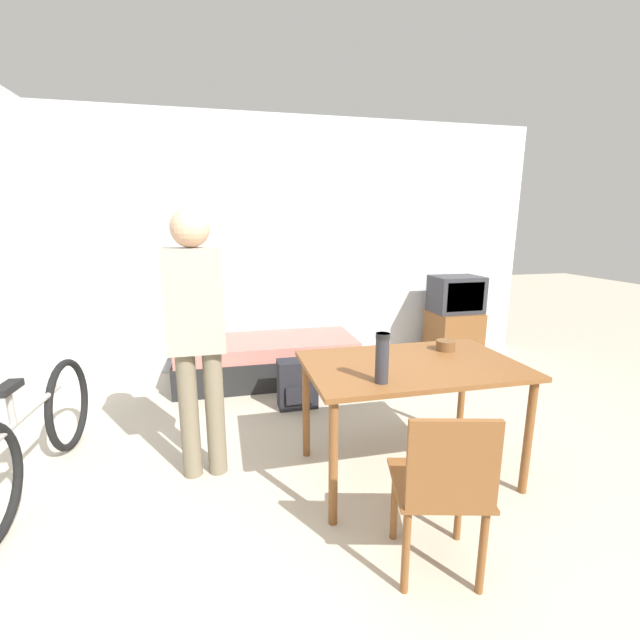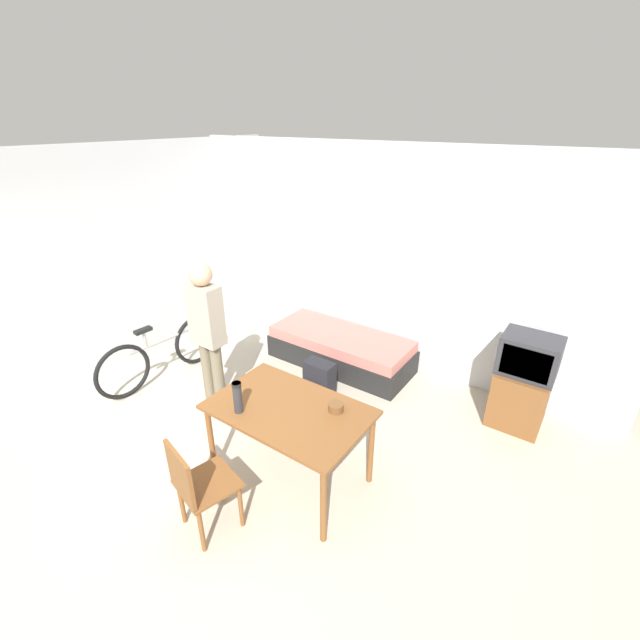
% 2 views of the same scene
% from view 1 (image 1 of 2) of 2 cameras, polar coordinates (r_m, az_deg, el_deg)
% --- Properties ---
extents(ground_plane, '(20.00, 20.00, 0.00)m').
position_cam_1_polar(ground_plane, '(2.28, 11.45, -32.40)').
color(ground_plane, '#B2A893').
extents(wall_back, '(5.77, 0.06, 2.70)m').
position_cam_1_polar(wall_back, '(4.79, -4.59, 9.80)').
color(wall_back, silver).
rests_on(wall_back, ground_plane).
extents(daybed, '(1.85, 0.76, 0.44)m').
position_cam_1_polar(daybed, '(4.48, -6.99, -5.29)').
color(daybed, black).
rests_on(daybed, ground_plane).
extents(tv, '(0.54, 0.51, 1.02)m').
position_cam_1_polar(tv, '(5.15, 17.44, -0.23)').
color(tv, brown).
rests_on(tv, ground_plane).
extents(dining_table, '(1.32, 0.84, 0.76)m').
position_cam_1_polar(dining_table, '(2.76, 12.05, -7.25)').
color(dining_table, brown).
rests_on(dining_table, ground_plane).
extents(wooden_chair, '(0.50, 0.50, 0.85)m').
position_cam_1_polar(wooden_chair, '(2.09, 16.14, -20.46)').
color(wooden_chair, brown).
rests_on(wooden_chair, ground_plane).
extents(bicycle, '(0.17, 1.67, 0.75)m').
position_cam_1_polar(bicycle, '(3.20, -33.85, -12.85)').
color(bicycle, black).
rests_on(bicycle, ground_plane).
extents(person_standing, '(0.34, 0.23, 1.69)m').
position_cam_1_polar(person_standing, '(2.71, -16.16, -0.91)').
color(person_standing, '#6B604C').
rests_on(person_standing, ground_plane).
extents(thermos_flask, '(0.08, 0.08, 0.28)m').
position_cam_1_polar(thermos_flask, '(2.33, 8.29, -4.76)').
color(thermos_flask, '#2D2D33').
rests_on(thermos_flask, dining_table).
extents(mate_bowl, '(0.13, 0.13, 0.07)m').
position_cam_1_polar(mate_bowl, '(3.04, 16.38, -3.27)').
color(mate_bowl, brown).
rests_on(mate_bowl, dining_table).
extents(backpack, '(0.34, 0.23, 0.43)m').
position_cam_1_polar(backpack, '(3.82, -3.03, -8.53)').
color(backpack, black).
rests_on(backpack, ground_plane).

